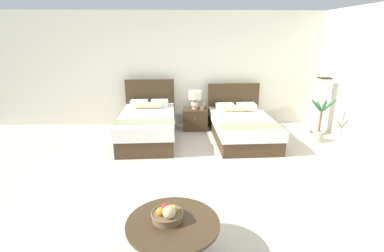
{
  "coord_description": "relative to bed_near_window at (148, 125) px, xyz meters",
  "views": [
    {
      "loc": [
        -0.28,
        -4.3,
        2.26
      ],
      "look_at": [
        -0.12,
        0.55,
        0.73
      ],
      "focal_mm": 27.59,
      "sensor_mm": 36.0,
      "label": 1
    }
  ],
  "objects": [
    {
      "name": "vase",
      "position": [
        1.25,
        0.66,
        0.28
      ],
      "size": [
        0.1,
        0.1,
        0.21
      ],
      "color": "#987960",
      "rests_on": "nightstand"
    },
    {
      "name": "table_lamp",
      "position": [
        1.07,
        0.72,
        0.46
      ],
      "size": [
        0.31,
        0.31,
        0.44
      ],
      "color": "beige",
      "rests_on": "nightstand"
    },
    {
      "name": "floor_lamp_corner",
      "position": [
        3.95,
        0.28,
        0.33
      ],
      "size": [
        0.26,
        0.26,
        1.32
      ],
      "color": "black",
      "rests_on": "ground"
    },
    {
      "name": "wall_back",
      "position": [
        1.04,
        1.24,
        1.06
      ],
      "size": [
        10.14,
        0.12,
        2.78
      ],
      "primitive_type": "cube",
      "color": "beige",
      "rests_on": "ground"
    },
    {
      "name": "potted_palm",
      "position": [
        3.72,
        -0.26,
        -0.02
      ],
      "size": [
        0.56,
        0.51,
        1.0
      ],
      "color": "gray",
      "rests_on": "ground"
    },
    {
      "name": "bed_near_window",
      "position": [
        0.0,
        0.0,
        0.0
      ],
      "size": [
        1.24,
        2.15,
        1.19
      ],
      "color": "#402E1B",
      "rests_on": "ground"
    },
    {
      "name": "bed_near_corner",
      "position": [
        2.08,
        0.01,
        -0.05
      ],
      "size": [
        1.34,
        2.2,
        1.08
      ],
      "color": "#402E1B",
      "rests_on": "ground"
    },
    {
      "name": "ground_plane",
      "position": [
        1.04,
        -1.92,
        -0.34
      ],
      "size": [
        10.14,
        9.92,
        0.02
      ],
      "primitive_type": "cube",
      "color": "beige"
    },
    {
      "name": "coffee_table",
      "position": [
        0.65,
        -3.66,
        0.01
      ],
      "size": [
        0.96,
        0.96,
        0.44
      ],
      "color": "#402E1B",
      "rests_on": "ground"
    },
    {
      "name": "nightstand",
      "position": [
        1.07,
        0.7,
        -0.08
      ],
      "size": [
        0.59,
        0.47,
        0.51
      ],
      "color": "#402E1B",
      "rests_on": "ground"
    },
    {
      "name": "fruit_bowl",
      "position": [
        0.6,
        -3.63,
        0.18
      ],
      "size": [
        0.33,
        0.33,
        0.2
      ],
      "color": "brown",
      "rests_on": "coffee_table"
    }
  ]
}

